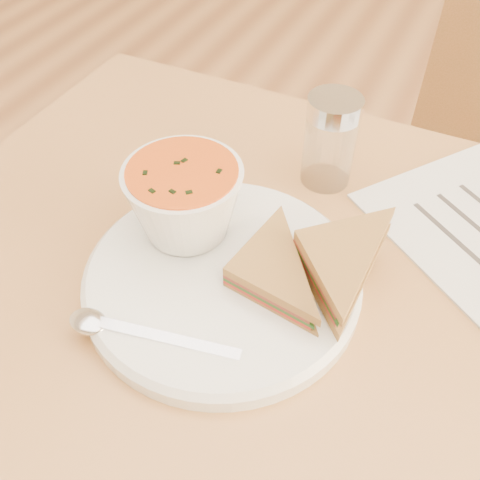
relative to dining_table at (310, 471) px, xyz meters
The scene contains 7 objects.
dining_table is the anchor object (origin of this frame).
plate 0.40m from the dining_table, behind, with size 0.28×0.28×0.02m, color white, non-canonical shape.
soup_bowl 0.47m from the dining_table, behind, with size 0.12×0.12×0.08m, color white, non-canonical shape.
sandwich_half_a 0.42m from the dining_table, 168.33° to the right, with size 0.10×0.10×0.03m, color #B77D40, non-canonical shape.
sandwich_half_b 0.43m from the dining_table, 153.94° to the left, with size 0.11×0.11×0.03m, color #B77D40, non-canonical shape.
spoon 0.44m from the dining_table, 146.77° to the right, with size 0.19×0.04×0.01m, color silver, non-canonical shape.
condiment_shaker 0.48m from the dining_table, 115.18° to the left, with size 0.06×0.06×0.11m, color silver, non-canonical shape.
Camera 1 is at (0.03, -0.31, 1.17)m, focal length 40.00 mm.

